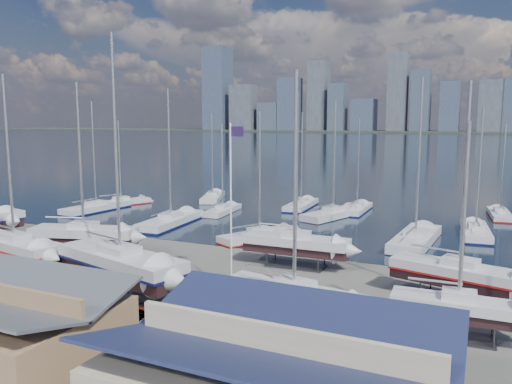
% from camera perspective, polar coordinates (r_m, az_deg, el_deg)
% --- Properties ---
extents(ground, '(1400.00, 1400.00, 0.00)m').
position_cam_1_polar(ground, '(42.44, -9.59, -9.29)').
color(ground, '#605E59').
rests_on(ground, ground).
extents(water, '(1400.00, 600.00, 0.40)m').
position_cam_1_polar(water, '(344.38, 20.91, 5.39)').
color(water, '#172236').
rests_on(water, ground).
extents(far_shore, '(1400.00, 80.00, 2.20)m').
position_cam_1_polar(far_shore, '(603.92, 22.62, 6.33)').
color(far_shore, '#2D332D').
rests_on(far_shore, ground).
extents(skyline, '(639.14, 43.80, 107.69)m').
position_cam_1_polar(skyline, '(598.52, 22.04, 10.00)').
color(skyline, '#475166').
rests_on(skyline, far_shore).
extents(shed_grey, '(12.60, 8.40, 4.17)m').
position_cam_1_polar(shed_grey, '(30.65, -27.18, -12.73)').
color(shed_grey, '#8C6B4C').
rests_on(shed_grey, ground).
extents(shed_blue, '(13.65, 9.45, 4.71)m').
position_cam_1_polar(shed_blue, '(21.30, 2.53, -20.38)').
color(shed_blue, '#BFB293').
rests_on(shed_blue, ground).
extents(sailboat_cradle_1, '(10.48, 4.54, 16.36)m').
position_cam_1_polar(sailboat_cradle_1, '(46.82, -25.86, -5.70)').
color(sailboat_cradle_1, '#2D2D33').
rests_on(sailboat_cradle_1, ground).
extents(sailboat_cradle_2, '(10.23, 5.48, 16.08)m').
position_cam_1_polar(sailboat_cradle_2, '(49.52, -19.07, -4.63)').
color(sailboat_cradle_2, '#2D2D33').
rests_on(sailboat_cradle_2, ground).
extents(sailboat_cradle_3, '(12.14, 6.10, 18.69)m').
position_cam_1_polar(sailboat_cradle_3, '(38.43, -15.24, -7.87)').
color(sailboat_cradle_3, '#2D2D33').
rests_on(sailboat_cradle_3, ground).
extents(sailboat_cradle_4, '(9.25, 2.77, 15.09)m').
position_cam_1_polar(sailboat_cradle_4, '(43.74, 4.59, -5.92)').
color(sailboat_cradle_4, '#2D2D33').
rests_on(sailboat_cradle_4, ground).
extents(sailboat_cradle_5, '(9.81, 4.08, 15.43)m').
position_cam_1_polar(sailboat_cradle_5, '(30.57, 4.37, -12.11)').
color(sailboat_cradle_5, '#2D2D33').
rests_on(sailboat_cradle_5, ground).
extents(sailboat_cradle_6, '(9.76, 4.91, 15.25)m').
position_cam_1_polar(sailboat_cradle_6, '(37.92, 22.23, -8.69)').
color(sailboat_cradle_6, '#2D2D33').
rests_on(sailboat_cradle_6, ground).
extents(sailboat_cradle_7, '(7.61, 2.36, 12.60)m').
position_cam_1_polar(sailboat_cradle_7, '(31.88, 22.15, -12.10)').
color(sailboat_cradle_7, '#2D2D33').
rests_on(sailboat_cradle_7, ground).
extents(sailboat_moored_0, '(4.03, 10.98, 16.05)m').
position_cam_1_polar(sailboat_moored_0, '(73.95, -17.79, -1.89)').
color(sailboat_moored_0, black).
rests_on(sailboat_moored_0, water).
extents(sailboat_moored_1, '(6.15, 9.12, 13.34)m').
position_cam_1_polar(sailboat_moored_1, '(78.21, -15.15, -1.26)').
color(sailboat_moored_1, black).
rests_on(sailboat_moored_1, water).
extents(sailboat_moored_2, '(5.94, 9.93, 14.51)m').
position_cam_1_polar(sailboat_moored_2, '(80.61, -4.96, -0.73)').
color(sailboat_moored_2, black).
rests_on(sailboat_moored_2, water).
extents(sailboat_moored_3, '(4.15, 11.75, 17.24)m').
position_cam_1_polar(sailboat_moored_3, '(61.91, -9.68, -3.49)').
color(sailboat_moored_3, black).
rests_on(sailboat_moored_3, water).
extents(sailboat_moored_4, '(3.20, 8.71, 12.87)m').
position_cam_1_polar(sailboat_moored_4, '(68.97, -3.83, -2.20)').
color(sailboat_moored_4, black).
rests_on(sailboat_moored_4, water).
extents(sailboat_moored_5, '(3.20, 9.86, 14.55)m').
position_cam_1_polar(sailboat_moored_5, '(73.23, 5.18, -1.63)').
color(sailboat_moored_5, black).
rests_on(sailboat_moored_5, water).
extents(sailboat_moored_6, '(6.77, 9.69, 14.25)m').
position_cam_1_polar(sailboat_moored_6, '(53.56, 0.42, -5.19)').
color(sailboat_moored_6, black).
rests_on(sailboat_moored_6, water).
extents(sailboat_moored_7, '(6.31, 11.06, 16.11)m').
position_cam_1_polar(sailboat_moored_7, '(66.46, 8.81, -2.67)').
color(sailboat_moored_7, black).
rests_on(sailboat_moored_7, water).
extents(sailboat_moored_8, '(2.60, 9.13, 13.63)m').
position_cam_1_polar(sailboat_moored_8, '(71.22, 11.47, -2.03)').
color(sailboat_moored_8, black).
rests_on(sailboat_moored_8, water).
extents(sailboat_moored_9, '(4.15, 11.98, 17.77)m').
position_cam_1_polar(sailboat_moored_9, '(54.22, 17.75, -5.39)').
color(sailboat_moored_9, black).
rests_on(sailboat_moored_9, water).
extents(sailboat_moored_10, '(3.68, 10.06, 14.72)m').
position_cam_1_polar(sailboat_moored_10, '(60.64, 23.80, -4.31)').
color(sailboat_moored_10, black).
rests_on(sailboat_moored_10, water).
extents(sailboat_moored_11, '(3.28, 8.86, 12.95)m').
position_cam_1_polar(sailboat_moored_11, '(73.31, 26.09, -2.41)').
color(sailboat_moored_11, black).
rests_on(sailboat_moored_11, water).
extents(car_a, '(2.75, 4.13, 1.30)m').
position_cam_1_polar(car_a, '(38.41, -23.82, -10.72)').
color(car_a, gray).
rests_on(car_a, ground).
extents(car_b, '(4.01, 1.91, 1.27)m').
position_cam_1_polar(car_b, '(38.79, -25.00, -10.64)').
color(car_b, gray).
rests_on(car_b, ground).
extents(car_c, '(2.94, 4.95, 1.29)m').
position_cam_1_polar(car_c, '(31.57, -14.84, -14.41)').
color(car_c, gray).
rests_on(car_c, ground).
extents(car_d, '(2.44, 5.48, 1.56)m').
position_cam_1_polar(car_d, '(31.76, -9.98, -13.85)').
color(car_d, gray).
rests_on(car_d, ground).
extents(flagpole, '(1.10, 0.12, 12.48)m').
position_cam_1_polar(flagpole, '(36.80, -2.77, -0.31)').
color(flagpole, white).
rests_on(flagpole, ground).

